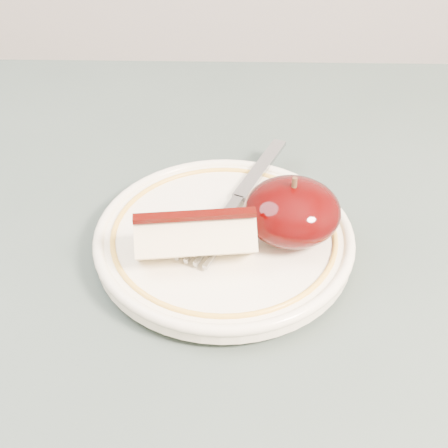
{
  "coord_description": "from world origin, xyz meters",
  "views": [
    {
      "loc": [
        -0.03,
        -0.27,
        1.09
      ],
      "look_at": [
        -0.04,
        0.1,
        0.78
      ],
      "focal_mm": 50.0,
      "sensor_mm": 36.0,
      "label": 1
    }
  ],
  "objects_px": {
    "table": "(276,426)",
    "plate": "(224,238)",
    "fork": "(238,199)",
    "apple_half": "(292,211)"
  },
  "relations": [
    {
      "from": "apple_half",
      "to": "table",
      "type": "bearing_deg",
      "value": -95.32
    },
    {
      "from": "table",
      "to": "plate",
      "type": "xyz_separation_m",
      "value": [
        -0.04,
        0.1,
        0.1
      ]
    },
    {
      "from": "apple_half",
      "to": "fork",
      "type": "distance_m",
      "value": 0.06
    },
    {
      "from": "plate",
      "to": "fork",
      "type": "distance_m",
      "value": 0.04
    },
    {
      "from": "table",
      "to": "apple_half",
      "type": "bearing_deg",
      "value": 84.68
    },
    {
      "from": "table",
      "to": "apple_half",
      "type": "relative_size",
      "value": 12.01
    },
    {
      "from": "table",
      "to": "apple_half",
      "type": "xyz_separation_m",
      "value": [
        0.01,
        0.1,
        0.13
      ]
    },
    {
      "from": "table",
      "to": "fork",
      "type": "distance_m",
      "value": 0.18
    },
    {
      "from": "plate",
      "to": "apple_half",
      "type": "height_order",
      "value": "apple_half"
    },
    {
      "from": "table",
      "to": "apple_half",
      "type": "distance_m",
      "value": 0.17
    }
  ]
}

